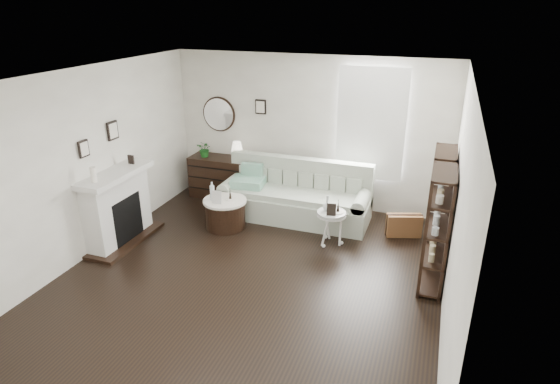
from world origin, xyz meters
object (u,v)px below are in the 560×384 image
at_px(pedestal_table, 332,215).
at_px(sofa, 296,199).
at_px(drum_table, 225,213).
at_px(dresser, 222,177).

bearing_deg(pedestal_table, sofa, 136.56).
bearing_deg(drum_table, pedestal_table, 0.49).
distance_m(drum_table, pedestal_table, 1.81).
xyz_separation_m(sofa, pedestal_table, (0.82, -0.78, 0.17)).
distance_m(sofa, pedestal_table, 1.15).
height_order(drum_table, pedestal_table, pedestal_table).
distance_m(sofa, drum_table, 1.26).
xyz_separation_m(sofa, drum_table, (-0.97, -0.79, -0.08)).
relative_size(sofa, pedestal_table, 4.71).
distance_m(dresser, pedestal_table, 2.70).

